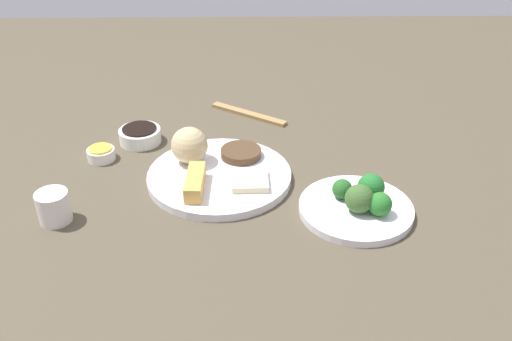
{
  "coord_description": "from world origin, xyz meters",
  "views": [
    {
      "loc": [
        -0.08,
        0.93,
        0.61
      ],
      "look_at": [
        -0.09,
        0.03,
        0.06
      ],
      "focal_mm": 39.31,
      "sensor_mm": 36.0,
      "label": 1
    }
  ],
  "objects_px": {
    "main_plate": "(220,175)",
    "soy_sauce_bowl": "(140,136)",
    "teacup": "(54,207)",
    "sauce_ramekin_hot_mustard": "(101,154)",
    "broccoli_plate": "(356,209)",
    "chopsticks_pair": "(249,114)"
  },
  "relations": [
    {
      "from": "main_plate",
      "to": "broccoli_plate",
      "type": "bearing_deg",
      "value": 155.14
    },
    {
      "from": "main_plate",
      "to": "soy_sauce_bowl",
      "type": "height_order",
      "value": "soy_sauce_bowl"
    },
    {
      "from": "broccoli_plate",
      "to": "soy_sauce_bowl",
      "type": "distance_m",
      "value": 0.5
    },
    {
      "from": "teacup",
      "to": "soy_sauce_bowl",
      "type": "bearing_deg",
      "value": -109.73
    },
    {
      "from": "broccoli_plate",
      "to": "soy_sauce_bowl",
      "type": "bearing_deg",
      "value": -32.14
    },
    {
      "from": "soy_sauce_bowl",
      "to": "teacup",
      "type": "xyz_separation_m",
      "value": [
        0.1,
        0.29,
        0.01
      ]
    },
    {
      "from": "main_plate",
      "to": "broccoli_plate",
      "type": "distance_m",
      "value": 0.27
    },
    {
      "from": "main_plate",
      "to": "sauce_ramekin_hot_mustard",
      "type": "height_order",
      "value": "sauce_ramekin_hot_mustard"
    },
    {
      "from": "soy_sauce_bowl",
      "to": "teacup",
      "type": "bearing_deg",
      "value": 70.27
    },
    {
      "from": "broccoli_plate",
      "to": "teacup",
      "type": "relative_size",
      "value": 3.59
    },
    {
      "from": "main_plate",
      "to": "sauce_ramekin_hot_mustard",
      "type": "distance_m",
      "value": 0.26
    },
    {
      "from": "broccoli_plate",
      "to": "chopsticks_pair",
      "type": "xyz_separation_m",
      "value": [
        0.19,
        -0.4,
        -0.0
      ]
    },
    {
      "from": "soy_sauce_bowl",
      "to": "teacup",
      "type": "height_order",
      "value": "teacup"
    },
    {
      "from": "soy_sauce_bowl",
      "to": "broccoli_plate",
      "type": "bearing_deg",
      "value": 147.86
    },
    {
      "from": "broccoli_plate",
      "to": "soy_sauce_bowl",
      "type": "height_order",
      "value": "soy_sauce_bowl"
    },
    {
      "from": "soy_sauce_bowl",
      "to": "teacup",
      "type": "distance_m",
      "value": 0.3
    },
    {
      "from": "teacup",
      "to": "chopsticks_pair",
      "type": "xyz_separation_m",
      "value": [
        -0.34,
        -0.41,
        -0.02
      ]
    },
    {
      "from": "main_plate",
      "to": "teacup",
      "type": "relative_size",
      "value": 4.94
    },
    {
      "from": "teacup",
      "to": "main_plate",
      "type": "bearing_deg",
      "value": -154.93
    },
    {
      "from": "soy_sauce_bowl",
      "to": "sauce_ramekin_hot_mustard",
      "type": "distance_m",
      "value": 0.1
    },
    {
      "from": "broccoli_plate",
      "to": "chopsticks_pair",
      "type": "distance_m",
      "value": 0.44
    },
    {
      "from": "broccoli_plate",
      "to": "sauce_ramekin_hot_mustard",
      "type": "distance_m",
      "value": 0.53
    }
  ]
}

